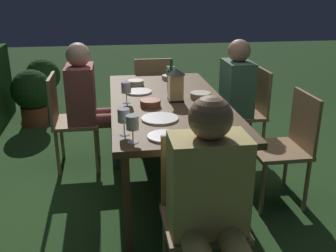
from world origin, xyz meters
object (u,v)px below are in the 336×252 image
at_px(person_in_green, 230,94).
at_px(plate_a, 164,136).
at_px(wine_glass_c, 126,89).
at_px(wine_glass_a, 133,124).
at_px(dining_table, 168,107).
at_px(bowl_olives, 169,77).
at_px(potted_plant_corner, 43,79).
at_px(bowl_bread, 136,82).
at_px(chair_head_near, 201,208).
at_px(bowl_dip, 201,95).
at_px(potted_plant_by_hedge, 32,94).
at_px(wine_glass_b, 124,117).
at_px(chair_side_left_a, 287,143).
at_px(person_in_mustard, 211,202).
at_px(chair_side_left_b, 249,109).
at_px(chair_side_right_b, 68,117).
at_px(wine_glass_d, 171,72).
at_px(person_in_rust, 89,100).
at_px(plate_c, 138,92).
at_px(green_bottle_on_table, 171,80).
at_px(lantern_centerpiece, 176,83).
at_px(bowl_salad, 150,103).
at_px(chair_head_far, 152,91).
at_px(plate_b, 224,132).
at_px(plate_d, 160,119).

distance_m(person_in_green, plate_a, 1.46).
bearing_deg(wine_glass_c, wine_glass_a, 179.99).
xyz_separation_m(dining_table, plate_a, (-0.79, 0.14, 0.06)).
distance_m(bowl_olives, potted_plant_corner, 2.29).
bearing_deg(plate_a, bowl_bread, 3.68).
xyz_separation_m(chair_head_near, wine_glass_c, (1.20, 0.33, 0.36)).
bearing_deg(bowl_dip, chair_head_near, 167.52).
bearing_deg(plate_a, potted_plant_by_hedge, 27.01).
bearing_deg(wine_glass_b, dining_table, -28.42).
relative_size(chair_side_left_a, person_in_mustard, 0.76).
bearing_deg(chair_side_left_b, chair_side_right_b, 90.00).
distance_m(chair_side_right_b, wine_glass_d, 1.02).
bearing_deg(plate_a, dining_table, -9.91).
height_order(person_in_rust, plate_c, person_in_rust).
height_order(person_in_rust, green_bottle_on_table, person_in_rust).
xyz_separation_m(lantern_centerpiece, bowl_dip, (0.05, -0.22, -0.12)).
relative_size(person_in_rust, plate_a, 5.41).
bearing_deg(bowl_salad, person_in_rust, 41.34).
distance_m(chair_side_left_b, potted_plant_by_hedge, 2.56).
bearing_deg(wine_glass_a, person_in_green, -37.86).
relative_size(chair_side_left_a, chair_head_far, 1.00).
bearing_deg(wine_glass_c, chair_side_left_a, -109.48).
bearing_deg(dining_table, bowl_bread, 22.24).
relative_size(plate_a, bowl_bread, 1.43).
height_order(bowl_olives, potted_plant_by_hedge, bowl_olives).
bearing_deg(person_in_green, potted_plant_by_hedge, 58.89).
bearing_deg(plate_c, plate_b, -156.22).
height_order(plate_c, bowl_salad, bowl_salad).
xyz_separation_m(chair_side_left_a, plate_a, (-0.35, 0.99, 0.25)).
bearing_deg(bowl_salad, chair_side_left_b, -60.65).
bearing_deg(bowl_bread, wine_glass_b, 172.88).
bearing_deg(bowl_olives, wine_glass_a, 164.04).
bearing_deg(green_bottle_on_table, bowl_dip, -135.03).
relative_size(plate_a, bowl_olives, 1.62).
relative_size(bowl_salad, potted_plant_corner, 0.24).
height_order(dining_table, plate_b, plate_b).
relative_size(person_in_green, bowl_salad, 7.28).
bearing_deg(wine_glass_a, chair_side_left_b, -42.95).
relative_size(person_in_rust, wine_glass_a, 6.80).
xyz_separation_m(chair_head_near, green_bottle_on_table, (1.46, -0.06, 0.36)).
xyz_separation_m(chair_side_right_b, wine_glass_c, (-0.45, -0.52, 0.36)).
relative_size(wine_glass_d, plate_c, 0.73).
xyz_separation_m(wine_glass_d, plate_d, (-0.98, 0.23, -0.11)).
distance_m(green_bottle_on_table, wine_glass_c, 0.47).
xyz_separation_m(chair_side_right_b, potted_plant_corner, (2.00, 0.52, -0.10)).
xyz_separation_m(wine_glass_b, bowl_olives, (1.43, -0.49, -0.09)).
distance_m(chair_side_right_b, green_bottle_on_table, 1.00).
bearing_deg(bowl_bread, green_bottle_on_table, -136.66).
relative_size(potted_plant_by_hedge, potted_plant_corner, 1.01).
height_order(person_in_green, lantern_centerpiece, person_in_green).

